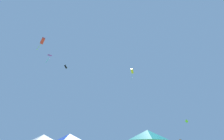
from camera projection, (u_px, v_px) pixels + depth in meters
canopy_tent_teal at (148, 135)px, 15.90m from camera, size 3.24×3.24×3.47m
canopy_tent_blue at (69, 138)px, 16.75m from camera, size 2.93×2.93×3.14m
canopy_tent_white at (43, 139)px, 13.23m from camera, size 2.62×2.62×2.81m
kite_black_box at (66, 67)px, 35.07m from camera, size 0.90×0.48×1.04m
kite_yellow_box at (132, 71)px, 38.55m from camera, size 0.98×1.38×3.19m
kite_lime_diamond at (187, 121)px, 29.75m from camera, size 0.56×0.52×0.58m
kite_red_box at (42, 41)px, 26.45m from camera, size 1.29×1.32×2.84m
kite_purple_diamond at (49, 56)px, 25.00m from camera, size 0.83×1.06×1.85m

